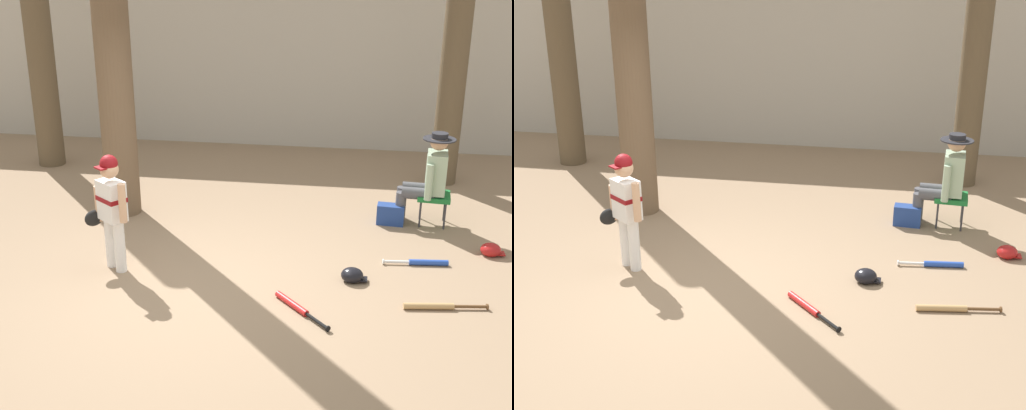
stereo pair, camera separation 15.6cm
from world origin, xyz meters
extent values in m
plane|color=#897056|center=(0.00, 0.00, 0.00)|extent=(60.00, 60.00, 0.00)
cube|color=#ADA89E|center=(0.00, 5.76, 1.41)|extent=(18.00, 0.36, 2.82)
cone|color=brown|center=(-1.47, 2.05, 0.00)|extent=(0.66, 0.66, 0.27)
cone|color=brown|center=(2.86, 3.99, 0.00)|extent=(0.56, 0.56, 0.23)
cylinder|color=white|center=(-0.90, 0.35, 0.29)|extent=(0.12, 0.12, 0.58)
cylinder|color=white|center=(-1.04, 0.46, 0.29)|extent=(0.12, 0.12, 0.58)
cube|color=white|center=(-0.97, 0.40, 0.80)|extent=(0.36, 0.34, 0.44)
cube|color=maroon|center=(-0.97, 0.40, 0.82)|extent=(0.37, 0.35, 0.05)
sphere|color=tan|center=(-0.97, 0.40, 1.15)|extent=(0.20, 0.20, 0.20)
sphere|color=maroon|center=(-0.97, 0.40, 1.21)|extent=(0.19, 0.19, 0.19)
cube|color=maroon|center=(-1.03, 0.33, 1.19)|extent=(0.17, 0.16, 0.02)
cylinder|color=tan|center=(-0.79, 0.24, 0.84)|extent=(0.11, 0.11, 0.42)
cylinder|color=tan|center=(-1.16, 0.50, 0.72)|extent=(0.11, 0.11, 0.40)
ellipsoid|color=black|center=(-1.21, 0.46, 0.56)|extent=(0.23, 0.25, 0.18)
cube|color=#196B2D|center=(2.56, 2.27, 0.38)|extent=(0.43, 0.43, 0.06)
cylinder|color=#333338|center=(2.40, 2.13, 0.19)|extent=(0.02, 0.02, 0.38)
cylinder|color=#333338|center=(2.43, 2.43, 0.19)|extent=(0.02, 0.02, 0.38)
cylinder|color=#333338|center=(2.70, 2.10, 0.19)|extent=(0.02, 0.02, 0.38)
cylinder|color=#333338|center=(2.73, 2.40, 0.19)|extent=(0.02, 0.02, 0.38)
cylinder|color=#47474C|center=(2.16, 2.20, 0.21)|extent=(0.13, 0.13, 0.43)
cylinder|color=#47474C|center=(2.17, 2.40, 0.21)|extent=(0.13, 0.13, 0.43)
cylinder|color=#47474C|center=(2.36, 2.18, 0.43)|extent=(0.41, 0.18, 0.15)
cylinder|color=#47474C|center=(2.37, 2.38, 0.43)|extent=(0.41, 0.18, 0.15)
cube|color=#99B293|center=(2.56, 2.27, 0.69)|extent=(0.27, 0.38, 0.52)
cylinder|color=#99B293|center=(2.46, 2.05, 0.63)|extent=(0.10, 0.10, 0.46)
cylinder|color=#99B293|center=(2.50, 2.49, 0.63)|extent=(0.10, 0.10, 0.46)
sphere|color=tan|center=(2.56, 2.27, 1.09)|extent=(0.22, 0.22, 0.22)
cylinder|color=#232328|center=(2.56, 2.27, 1.12)|extent=(0.40, 0.40, 0.02)
cylinder|color=#232328|center=(2.56, 2.27, 1.16)|extent=(0.20, 0.20, 0.09)
cube|color=navy|center=(2.04, 2.18, 0.13)|extent=(0.35, 0.21, 0.26)
cylinder|color=brown|center=(-3.36, 3.92, 2.47)|extent=(0.42, 0.42, 4.95)
cone|color=brown|center=(-3.36, 3.92, 0.00)|extent=(0.60, 0.60, 0.25)
cylinder|color=tan|center=(2.36, 0.03, 0.03)|extent=(0.50, 0.13, 0.07)
cylinder|color=brown|center=(2.76, 0.08, 0.03)|extent=(0.33, 0.08, 0.03)
cylinder|color=brown|center=(2.92, 0.10, 0.03)|extent=(0.02, 0.06, 0.06)
cylinder|color=#2347AD|center=(2.43, 1.02, 0.03)|extent=(0.43, 0.11, 0.07)
cylinder|color=silver|center=(2.08, 0.99, 0.03)|extent=(0.29, 0.06, 0.03)
cylinder|color=silver|center=(1.93, 0.97, 0.03)|extent=(0.02, 0.06, 0.06)
cylinder|color=red|center=(1.03, -0.13, 0.03)|extent=(0.37, 0.40, 0.07)
cylinder|color=black|center=(1.30, -0.43, 0.03)|extent=(0.24, 0.26, 0.03)
cylinder|color=black|center=(1.41, -0.55, 0.03)|extent=(0.05, 0.05, 0.06)
ellipsoid|color=black|center=(1.60, 0.51, 0.07)|extent=(0.24, 0.22, 0.16)
cube|color=black|center=(1.71, 0.51, 0.03)|extent=(0.10, 0.12, 0.02)
ellipsoid|color=#A81919|center=(3.16, 1.41, 0.07)|extent=(0.23, 0.21, 0.16)
cube|color=#A81919|center=(3.27, 1.41, 0.03)|extent=(0.09, 0.12, 0.02)
camera|label=1|loc=(1.61, -5.95, 3.31)|focal=47.13mm
camera|label=2|loc=(1.76, -5.92, 3.31)|focal=47.13mm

